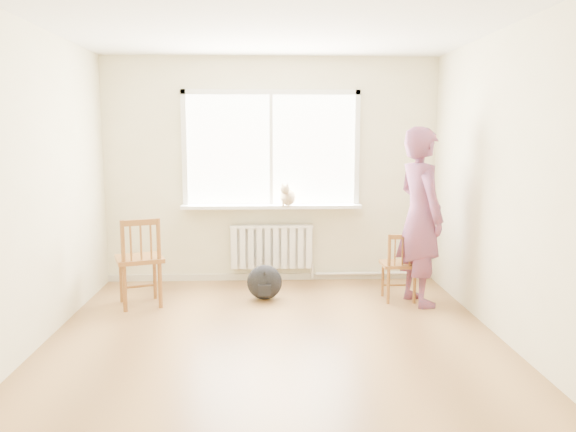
{
  "coord_description": "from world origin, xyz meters",
  "views": [
    {
      "loc": [
        -0.07,
        -4.53,
        1.79
      ],
      "look_at": [
        0.16,
        1.2,
        0.95
      ],
      "focal_mm": 35.0,
      "sensor_mm": 36.0,
      "label": 1
    }
  ],
  "objects": [
    {
      "name": "baseboard",
      "position": [
        0.0,
        2.23,
        0.04
      ],
      "size": [
        4.0,
        0.03,
        0.08
      ],
      "primitive_type": "cube",
      "color": "beige",
      "rests_on": "ground"
    },
    {
      "name": "windowsill",
      "position": [
        0.0,
        2.14,
        0.93
      ],
      "size": [
        2.15,
        0.22,
        0.04
      ],
      "primitive_type": "cube",
      "color": "white",
      "rests_on": "back_wall"
    },
    {
      "name": "chair_left",
      "position": [
        -1.38,
        1.21,
        0.48
      ],
      "size": [
        0.59,
        0.57,
        0.94
      ],
      "rotation": [
        0.0,
        0.0,
        3.48
      ],
      "color": "brown",
      "rests_on": "floor"
    },
    {
      "name": "window",
      "position": [
        0.0,
        2.22,
        1.66
      ],
      "size": [
        2.12,
        0.05,
        1.42
      ],
      "color": "white",
      "rests_on": "back_wall"
    },
    {
      "name": "floor",
      "position": [
        0.0,
        0.0,
        0.0
      ],
      "size": [
        4.5,
        4.5,
        0.0
      ],
      "primitive_type": "plane",
      "color": "#A47543",
      "rests_on": "ground"
    },
    {
      "name": "cat",
      "position": [
        0.19,
        2.05,
        1.06
      ],
      "size": [
        0.26,
        0.41,
        0.28
      ],
      "rotation": [
        0.0,
        0.0,
        -0.31
      ],
      "color": "#CBAF8A",
      "rests_on": "windowsill"
    },
    {
      "name": "chair_right",
      "position": [
        1.37,
        1.3,
        0.38
      ],
      "size": [
        0.37,
        0.35,
        0.75
      ],
      "rotation": [
        0.0,
        0.0,
        3.14
      ],
      "color": "brown",
      "rests_on": "floor"
    },
    {
      "name": "person",
      "position": [
        1.55,
        1.21,
        0.93
      ],
      "size": [
        0.61,
        0.77,
        1.87
      ],
      "primitive_type": "imported",
      "rotation": [
        0.0,
        0.0,
        1.83
      ],
      "color": "#BF3F65",
      "rests_on": "floor"
    },
    {
      "name": "radiator",
      "position": [
        0.0,
        2.16,
        0.44
      ],
      "size": [
        1.0,
        0.12,
        0.55
      ],
      "color": "white",
      "rests_on": "back_wall"
    },
    {
      "name": "heating_pipe",
      "position": [
        1.25,
        2.19,
        0.08
      ],
      "size": [
        1.4,
        0.04,
        0.04
      ],
      "primitive_type": "cylinder",
      "rotation": [
        0.0,
        1.57,
        0.0
      ],
      "color": "silver",
      "rests_on": "back_wall"
    },
    {
      "name": "backpack",
      "position": [
        -0.09,
        1.41,
        0.19
      ],
      "size": [
        0.45,
        0.39,
        0.38
      ],
      "primitive_type": "ellipsoid",
      "rotation": [
        0.0,
        0.0,
        0.32
      ],
      "color": "black",
      "rests_on": "floor"
    },
    {
      "name": "ceiling",
      "position": [
        0.0,
        0.0,
        2.7
      ],
      "size": [
        4.5,
        4.5,
        0.0
      ],
      "primitive_type": "plane",
      "rotation": [
        3.14,
        0.0,
        0.0
      ],
      "color": "white",
      "rests_on": "back_wall"
    },
    {
      "name": "back_wall",
      "position": [
        0.0,
        2.25,
        1.35
      ],
      "size": [
        4.0,
        0.01,
        2.7
      ],
      "primitive_type": "cube",
      "color": "beige",
      "rests_on": "ground"
    }
  ]
}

